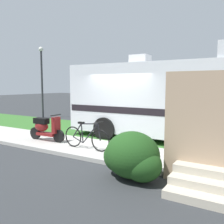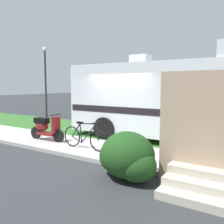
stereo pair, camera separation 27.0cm
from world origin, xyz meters
The scene contains 9 objects.
ground_plane centered at (0.00, 0.00, 0.00)m, with size 80.00×80.00×0.00m, color #2D3033.
sidewalk centered at (0.00, -1.20, 0.06)m, with size 24.00×2.00×0.12m.
grass_strip centered at (0.00, 1.50, 0.04)m, with size 24.00×3.40×0.08m.
motorhome_rv centered at (1.49, 1.30, 1.61)m, with size 7.29×2.52×3.39m.
scooter centered at (-2.19, -1.32, 0.58)m, with size 1.56×0.50×0.97m.
bicycle centered at (-0.21, -1.52, 0.50)m, with size 1.73×0.52×0.89m.
porch_steps centered at (3.56, -2.29, 0.97)m, with size 2.00×1.26×2.40m.
bush_by_porch centered at (1.94, -2.69, 0.50)m, with size 1.49×1.12×1.06m.
street_lamp_post centered at (-7.54, 3.60, 2.69)m, with size 0.28×0.28×4.45m.
Camera 2 is at (4.58, -7.39, 2.12)m, focal length 39.56 mm.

